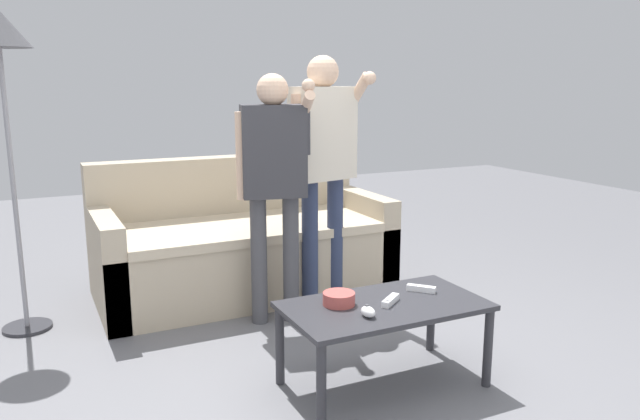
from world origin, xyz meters
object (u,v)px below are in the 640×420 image
(couch, at_px, (242,246))
(snack_bowl, at_px, (339,299))
(coffee_table, at_px, (384,314))
(game_remote_nunchuk, at_px, (368,312))
(game_remote_wand_near, at_px, (391,300))
(player_center, at_px, (274,170))
(player_right, at_px, (323,152))
(game_remote_wand_far, at_px, (421,289))

(couch, bearing_deg, snack_bowl, -91.80)
(coffee_table, xyz_separation_m, game_remote_nunchuk, (-0.16, -0.11, 0.08))
(snack_bowl, relative_size, game_remote_wand_near, 1.10)
(player_center, relative_size, game_remote_wand_near, 10.76)
(player_right, xyz_separation_m, game_remote_wand_near, (-0.21, -1.16, -0.58))
(coffee_table, relative_size, game_remote_wand_far, 7.30)
(game_remote_nunchuk, bearing_deg, couch, 89.92)
(player_right, height_order, game_remote_wand_far, player_right)
(couch, relative_size, game_remote_wand_near, 14.17)
(game_remote_wand_near, bearing_deg, coffee_table, 155.25)
(snack_bowl, distance_m, player_center, 1.04)
(coffee_table, distance_m, player_center, 1.17)
(player_center, height_order, game_remote_wand_near, player_center)
(game_remote_nunchuk, xyz_separation_m, player_center, (-0.01, 1.11, 0.50))
(player_right, distance_m, game_remote_wand_near, 1.31)
(coffee_table, height_order, game_remote_wand_far, game_remote_wand_far)
(game_remote_nunchuk, distance_m, player_center, 1.22)
(player_center, relative_size, game_remote_wand_far, 11.42)
(couch, xyz_separation_m, snack_bowl, (-0.05, -1.57, 0.13))
(couch, height_order, coffee_table, couch)
(coffee_table, relative_size, game_remote_wand_near, 6.88)
(couch, relative_size, snack_bowl, 12.87)
(coffee_table, bearing_deg, player_right, 78.47)
(couch, xyz_separation_m, player_center, (-0.01, -0.66, 0.63))
(game_remote_wand_near, distance_m, game_remote_wand_far, 0.25)
(couch, relative_size, game_remote_wand_far, 15.04)
(coffee_table, bearing_deg, game_remote_wand_far, 14.61)
(player_right, bearing_deg, player_center, -159.71)
(player_right, relative_size, game_remote_wand_near, 11.57)
(coffee_table, distance_m, snack_bowl, 0.23)
(couch, distance_m, coffee_table, 1.66)
(couch, relative_size, coffee_table, 2.06)
(coffee_table, bearing_deg, snack_bowl, 158.21)
(game_remote_nunchuk, relative_size, player_right, 0.05)
(game_remote_nunchuk, bearing_deg, coffee_table, 35.85)
(player_center, bearing_deg, coffee_table, -80.72)
(snack_bowl, bearing_deg, coffee_table, -21.79)
(couch, height_order, player_center, player_center)
(game_remote_wand_far, bearing_deg, coffee_table, -165.39)
(couch, xyz_separation_m, player_right, (0.39, -0.51, 0.70))
(game_remote_nunchuk, bearing_deg, snack_bowl, 103.58)
(couch, xyz_separation_m, game_remote_wand_far, (0.41, -1.59, 0.12))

